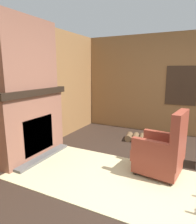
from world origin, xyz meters
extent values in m
plane|color=#2D2119|center=(0.00, 0.00, 0.00)|extent=(14.00, 14.00, 0.00)
cube|color=olive|center=(-2.66, 0.00, 1.25)|extent=(0.06, 5.86, 2.51)
cube|color=olive|center=(0.00, 2.66, 1.25)|extent=(5.86, 0.06, 2.51)
cube|color=#382619|center=(-0.14, 2.61, 1.24)|extent=(0.72, 0.02, 0.94)
cube|color=silver|center=(-0.14, 2.62, 1.24)|extent=(0.68, 0.01, 0.90)
cube|color=#382619|center=(-0.14, 2.61, 1.24)|extent=(0.02, 0.02, 0.90)
cube|color=#382619|center=(-0.14, 2.61, 1.24)|extent=(0.68, 0.02, 0.02)
cube|color=brown|center=(-2.46, 0.00, 0.59)|extent=(0.33, 1.40, 1.17)
cube|color=black|center=(-2.34, 0.00, 0.45)|extent=(0.08, 0.73, 0.66)
cube|color=#565451|center=(-2.22, 0.00, 0.03)|extent=(0.16, 1.26, 0.06)
cube|color=black|center=(-2.46, 0.00, 1.23)|extent=(0.43, 1.50, 0.11)
cube|color=brown|center=(-2.46, 0.00, 1.89)|extent=(0.29, 1.24, 1.20)
cube|color=#C6B789|center=(-0.52, -0.09, 0.01)|extent=(3.74, 1.54, 0.01)
cube|color=brown|center=(-0.23, 0.37, 0.18)|extent=(0.72, 0.63, 0.24)
cube|color=brown|center=(-0.23, 0.37, 0.33)|extent=(0.76, 0.67, 0.18)
cube|color=brown|center=(0.05, 0.33, 0.73)|extent=(0.20, 0.59, 0.62)
cube|color=brown|center=(-0.29, 0.13, 0.52)|extent=(0.62, 0.17, 0.20)
cube|color=brown|center=(-0.22, 0.62, 0.52)|extent=(0.62, 0.17, 0.20)
cylinder|color=#332319|center=(-0.54, 0.18, 0.03)|extent=(0.06, 0.06, 0.06)
cylinder|color=#332319|center=(-0.47, 0.64, 0.03)|extent=(0.06, 0.06, 0.06)
cylinder|color=#332319|center=(0.01, 0.10, 0.03)|extent=(0.06, 0.06, 0.06)
cylinder|color=#332319|center=(0.07, 0.56, 0.03)|extent=(0.06, 0.06, 0.06)
cylinder|color=brown|center=(-1.12, 1.69, 0.07)|extent=(0.21, 0.37, 0.15)
cylinder|color=brown|center=(-0.97, 1.71, 0.07)|extent=(0.21, 0.37, 0.15)
cylinder|color=brown|center=(-0.82, 1.74, 0.07)|extent=(0.21, 0.37, 0.15)
ellipsoid|color=silver|center=(-2.50, -0.55, 1.33)|extent=(0.12, 0.12, 0.09)
cylinder|color=white|center=(-2.50, -0.55, 1.46)|extent=(0.07, 0.07, 0.17)
cube|color=gray|center=(-2.50, 0.50, 1.36)|extent=(0.17, 0.22, 0.15)
cube|color=silver|center=(-2.41, 0.50, 1.37)|extent=(0.01, 0.04, 0.02)
cylinder|color=red|center=(-2.52, -0.08, 1.40)|extent=(0.06, 0.24, 0.24)
camera|label=1|loc=(0.22, -2.64, 1.61)|focal=32.00mm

